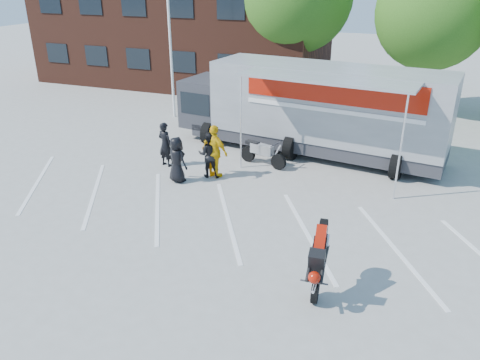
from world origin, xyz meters
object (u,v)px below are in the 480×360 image
Objects in this scene: transporter_truck at (312,153)px; spectator_hivis at (215,152)px; spectator_leather_c at (209,155)px; parked_motorcycle at (263,165)px; flagpole at (173,11)px; spectator_leather_a at (177,160)px; spectator_leather_b at (165,144)px; stunt_bike_rider at (318,285)px; tree_mid at (433,13)px.

spectator_hivis is at bearing -118.82° from transporter_truck.
spectator_leather_c is 0.87× the size of spectator_hivis.
parked_motorcycle is at bearing -109.07° from spectator_hivis.
flagpole reaches higher than spectator_hivis.
spectator_leather_a is at bearing 28.49° from spectator_leather_c.
transporter_truck reaches higher than spectator_leather_c.
spectator_leather_c is (1.97, -0.35, -0.01)m from spectator_leather_b.
stunt_bike_rider is (2.18, -8.62, 0.00)m from transporter_truck.
stunt_bike_rider is 6.99m from spectator_hivis.
spectator_hivis reaches higher than transporter_truck.
spectator_hivis is at bearing 169.83° from spectator_leather_c.
spectator_hivis is at bearing 158.81° from parked_motorcycle.
tree_mid is at bearing -101.00° from spectator_leather_a.
stunt_bike_rider is 7.10m from spectator_leather_c.
stunt_bike_rider is at bearing 165.66° from spectator_leather_a.
spectator_hivis reaches higher than parked_motorcycle.
stunt_bike_rider reaches higher than parked_motorcycle.
flagpole is at bearing -68.72° from spectator_leather_c.
spectator_leather_c is (-6.62, -11.32, -4.12)m from tree_mid.
spectator_leather_b is (-7.00, 5.28, 0.84)m from stunt_bike_rider.
flagpole is 12.31m from tree_mid.
flagpole is 0.73× the size of transporter_truck.
spectator_leather_b reaches higher than stunt_bike_rider.
spectator_leather_b is at bearing -65.99° from flagpole.
spectator_leather_a is 1.18m from spectator_leather_c.
stunt_bike_rider is 1.11× the size of spectator_leather_b.
transporter_truck is 2.46m from parked_motorcycle.
stunt_bike_rider is (-1.58, -16.25, -4.94)m from tree_mid.
tree_mid is 4.02× the size of spectator_hivis.
transporter_truck is at bearing -19.83° from parked_motorcycle.
transporter_truck is 5.88m from spectator_leather_a.
transporter_truck is at bearing -108.33° from spectator_hivis.
spectator_leather_b is 1.02× the size of spectator_leather_c.
spectator_leather_a is (-3.71, -4.50, 0.81)m from transporter_truck.
spectator_leather_b is at bearing -128.06° from tree_mid.
spectator_leather_b is (2.66, -5.97, -4.21)m from flagpole.
parked_motorcycle is 2.28m from spectator_hivis.
spectator_leather_a is 0.97× the size of spectator_leather_c.
tree_mid is 4.56× the size of spectator_leather_b.
parked_motorcycle is 3.74m from spectator_leather_b.
spectator_leather_a is at bearing 148.09° from spectator_leather_b.
flagpole is 9.11m from spectator_leather_a.
tree_mid reaches higher than transporter_truck.
spectator_leather_a is (-5.89, 4.12, 0.81)m from stunt_bike_rider.
flagpole is 8.90m from spectator_leather_c.
spectator_leather_b is (-1.11, 1.16, 0.04)m from spectator_leather_a.
spectator_leather_a is (-7.47, -12.13, -4.14)m from tree_mid.
stunt_bike_rider is 8.81m from spectator_leather_b.
spectator_hivis is (-2.65, -3.67, 0.96)m from transporter_truck.
transporter_truck is 6.82× the size of spectator_leather_a.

